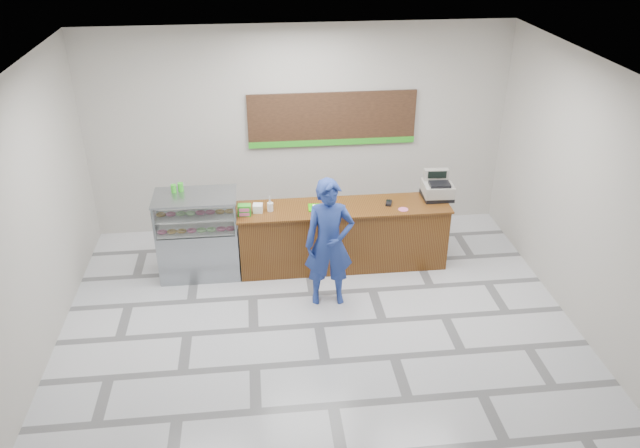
{
  "coord_description": "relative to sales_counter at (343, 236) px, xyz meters",
  "views": [
    {
      "loc": [
        -0.75,
        -6.87,
        5.27
      ],
      "look_at": [
        0.12,
        0.9,
        1.1
      ],
      "focal_mm": 35.0,
      "sensor_mm": 36.0,
      "label": 1
    }
  ],
  "objects": [
    {
      "name": "display_case",
      "position": [
        -2.22,
        -0.0,
        0.16
      ],
      "size": [
        1.22,
        0.72,
        1.33
      ],
      "color": "gray",
      "rests_on": "floor"
    },
    {
      "name": "menu_board",
      "position": [
        -0.0,
        1.41,
        1.42
      ],
      "size": [
        2.8,
        0.06,
        0.9
      ],
      "color": "black",
      "rests_on": "back_wall"
    },
    {
      "name": "customer",
      "position": [
        -0.34,
        -0.96,
        0.43
      ],
      "size": [
        0.7,
        0.47,
        1.9
      ],
      "primitive_type": "imported",
      "rotation": [
        0.0,
        0.0,
        -0.03
      ],
      "color": "navy",
      "rests_on": "floor"
    },
    {
      "name": "donut_decal",
      "position": [
        0.88,
        -0.2,
        0.52
      ],
      "size": [
        0.15,
        0.15,
        0.0
      ],
      "primitive_type": "cylinder",
      "color": "#D35E8E",
      "rests_on": "sales_counter"
    },
    {
      "name": "card_terminal",
      "position": [
        0.7,
        -0.0,
        0.53
      ],
      "size": [
        0.13,
        0.19,
        0.04
      ],
      "primitive_type": "cube",
      "rotation": [
        0.0,
        0.0,
        -0.32
      ],
      "color": "black",
      "rests_on": "sales_counter"
    },
    {
      "name": "serving_tray",
      "position": [
        -0.37,
        -0.01,
        0.52
      ],
      "size": [
        0.35,
        0.26,
        0.02
      ],
      "rotation": [
        0.0,
        0.0,
        -0.06
      ],
      "color": "#27CF00",
      "rests_on": "sales_counter"
    },
    {
      "name": "cash_register",
      "position": [
        1.5,
        0.16,
        0.67
      ],
      "size": [
        0.47,
        0.49,
        0.43
      ],
      "rotation": [
        0.0,
        0.0,
        -0.05
      ],
      "color": "black",
      "rests_on": "sales_counter"
    },
    {
      "name": "sales_counter",
      "position": [
        0.0,
        0.0,
        0.0
      ],
      "size": [
        3.26,
        0.76,
        1.03
      ],
      "color": "brown",
      "rests_on": "floor"
    },
    {
      "name": "napkin_box",
      "position": [
        -1.3,
        -0.04,
        0.57
      ],
      "size": [
        0.15,
        0.15,
        0.12
      ],
      "primitive_type": "cube",
      "rotation": [
        0.0,
        0.0,
        -0.1
      ],
      "color": "white",
      "rests_on": "sales_counter"
    },
    {
      "name": "green_cup_right",
      "position": [
        -2.43,
        0.18,
        0.88
      ],
      "size": [
        0.08,
        0.08,
        0.13
      ],
      "primitive_type": "cylinder",
      "color": "green",
      "rests_on": "display_case"
    },
    {
      "name": "green_cup_left",
      "position": [
        -2.53,
        0.15,
        0.88
      ],
      "size": [
        0.08,
        0.08,
        0.12
      ],
      "primitive_type": "cylinder",
      "color": "green",
      "rests_on": "display_case"
    },
    {
      "name": "promo_box",
      "position": [
        -1.5,
        -0.12,
        0.6
      ],
      "size": [
        0.19,
        0.14,
        0.17
      ],
      "primitive_type": "cube",
      "rotation": [
        0.0,
        0.0,
        -0.05
      ],
      "color": "green",
      "rests_on": "sales_counter"
    },
    {
      "name": "back_wall",
      "position": [
        -0.55,
        1.45,
        1.23
      ],
      "size": [
        7.0,
        0.0,
        7.0
      ],
      "primitive_type": "plane",
      "rotation": [
        1.57,
        0.0,
        0.0
      ],
      "color": "#B8B3A9",
      "rests_on": "floor"
    },
    {
      "name": "straw_cup",
      "position": [
        -1.12,
        -0.03,
        0.58
      ],
      "size": [
        0.09,
        0.09,
        0.13
      ],
      "primitive_type": "cylinder",
      "color": "silver",
      "rests_on": "sales_counter"
    },
    {
      "name": "floor",
      "position": [
        -0.55,
        -1.55,
        -0.52
      ],
      "size": [
        7.0,
        7.0,
        0.0
      ],
      "primitive_type": "plane",
      "color": "silver",
      "rests_on": "ground"
    },
    {
      "name": "ceiling",
      "position": [
        -0.55,
        -1.55,
        2.98
      ],
      "size": [
        7.0,
        7.0,
        0.0
      ],
      "primitive_type": "plane",
      "rotation": [
        3.14,
        0.0,
        0.0
      ],
      "color": "silver",
      "rests_on": "back_wall"
    }
  ]
}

